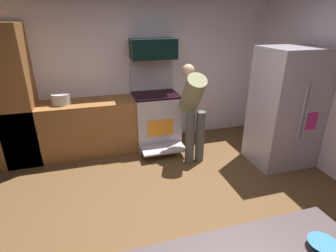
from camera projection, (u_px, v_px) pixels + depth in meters
The scene contains 10 objects.
ground_plane at pixel (173, 220), 3.01m from camera, with size 5.20×4.80×0.02m, color brown.
wall_back at pixel (134, 70), 4.58m from camera, with size 5.20×0.12×2.60m, color silver.
lower_cabinet_run at pixel (87, 128), 4.36m from camera, with size 2.40×0.60×0.90m, color brown.
cabinet_column at pixel (12, 98), 3.87m from camera, with size 0.60×0.60×2.10m, color brown.
oven_range at pixel (156, 118), 4.63m from camera, with size 0.76×0.99×1.52m.
microwave at pixel (153, 49), 4.26m from camera, with size 0.74×0.38×0.32m, color black.
refrigerator at pixel (286, 108), 3.93m from camera, with size 0.88×0.74×1.78m.
person_cook at pixel (193, 107), 4.01m from camera, with size 0.31×0.61×1.49m.
mixing_bowl_small at pixel (322, 245), 1.53m from camera, with size 0.17×0.17×0.05m, color teal.
stock_pot at pixel (61, 99), 4.07m from camera, with size 0.29×0.29×0.17m, color beige.
Camera 1 is at (-0.71, -2.25, 2.16)m, focal length 27.90 mm.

